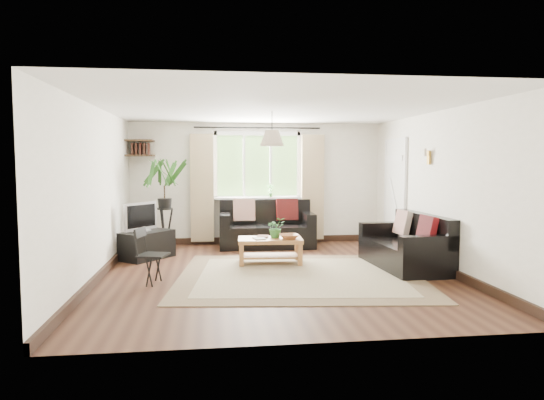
{
  "coord_description": "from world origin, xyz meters",
  "views": [
    {
      "loc": [
        -0.92,
        -6.93,
        1.64
      ],
      "look_at": [
        0.0,
        0.4,
        1.05
      ],
      "focal_mm": 32.0,
      "sensor_mm": 36.0,
      "label": 1
    }
  ],
  "objects": [
    {
      "name": "folding_chair",
      "position": [
        -1.7,
        -0.39,
        0.38
      ],
      "size": [
        0.48,
        0.48,
        0.76
      ],
      "primitive_type": null,
      "rotation": [
        0.0,
        0.0,
        1.31
      ],
      "color": "black",
      "rests_on": "floor"
    },
    {
      "name": "palm_stand",
      "position": [
        -1.77,
        2.11,
        0.85
      ],
      "size": [
        0.79,
        0.79,
        1.69
      ],
      "primitive_type": null,
      "rotation": [
        0.0,
        0.0,
        -0.22
      ],
      "color": "black",
      "rests_on": "floor"
    },
    {
      "name": "table_plant",
      "position": [
        0.1,
        0.72,
        0.58
      ],
      "size": [
        0.35,
        0.33,
        0.33
      ],
      "primitive_type": "imported",
      "rotation": [
        0.0,
        0.0,
        0.25
      ],
      "color": "#2A6628",
      "rests_on": "coffee_table"
    },
    {
      "name": "tv_stand",
      "position": [
        -2.01,
        1.35,
        0.23
      ],
      "size": [
        0.93,
        0.98,
        0.47
      ],
      "primitive_type": "cube",
      "rotation": [
        0.0,
        0.0,
        0.87
      ],
      "color": "black",
      "rests_on": "floor"
    },
    {
      "name": "floor",
      "position": [
        0.0,
        0.0,
        0.0
      ],
      "size": [
        5.5,
        5.5,
        0.0
      ],
      "primitive_type": "plane",
      "color": "black",
      "rests_on": "ground"
    },
    {
      "name": "wall_front",
      "position": [
        0.0,
        -2.75,
        1.2
      ],
      "size": [
        5.0,
        0.02,
        2.4
      ],
      "primitive_type": "cube",
      "color": "silver",
      "rests_on": "floor"
    },
    {
      "name": "book_b",
      "position": [
        -0.19,
        0.8,
        0.43
      ],
      "size": [
        0.22,
        0.27,
        0.02
      ],
      "primitive_type": "imported",
      "rotation": [
        0.0,
        0.0,
        -0.19
      ],
      "color": "brown",
      "rests_on": "coffee_table"
    },
    {
      "name": "ceiling",
      "position": [
        0.0,
        0.0,
        2.4
      ],
      "size": [
        5.5,
        5.5,
        0.0
      ],
      "primitive_type": "plane",
      "rotation": [
        3.14,
        0.0,
        0.0
      ],
      "color": "white",
      "rests_on": "floor"
    },
    {
      "name": "wall_left",
      "position": [
        -2.5,
        0.0,
        1.2
      ],
      "size": [
        0.02,
        5.5,
        2.4
      ],
      "primitive_type": "cube",
      "color": "silver",
      "rests_on": "floor"
    },
    {
      "name": "corner_shelf",
      "position": [
        -2.25,
        2.5,
        1.89
      ],
      "size": [
        0.5,
        0.5,
        0.34
      ],
      "primitive_type": null,
      "color": "black",
      "rests_on": "wall_back"
    },
    {
      "name": "window",
      "position": [
        0.0,
        2.71,
        1.55
      ],
      "size": [
        2.5,
        0.16,
        2.16
      ],
      "primitive_type": null,
      "color": "white",
      "rests_on": "wall_back"
    },
    {
      "name": "wall_right",
      "position": [
        2.5,
        0.0,
        1.2
      ],
      "size": [
        0.02,
        5.5,
        2.4
      ],
      "primitive_type": "cube",
      "color": "silver",
      "rests_on": "floor"
    },
    {
      "name": "door",
      "position": [
        2.47,
        1.7,
        1.0
      ],
      "size": [
        0.06,
        0.96,
        2.06
      ],
      "primitive_type": "cube",
      "color": "silver",
      "rests_on": "wall_right"
    },
    {
      "name": "wall_back",
      "position": [
        0.0,
        2.75,
        1.2
      ],
      "size": [
        5.0,
        0.02,
        2.4
      ],
      "primitive_type": "cube",
      "color": "silver",
      "rests_on": "floor"
    },
    {
      "name": "book_a",
      "position": [
        -0.26,
        0.6,
        0.42
      ],
      "size": [
        0.22,
        0.27,
        0.02
      ],
      "primitive_type": "imported",
      "rotation": [
        0.0,
        0.0,
        0.2
      ],
      "color": "silver",
      "rests_on": "coffee_table"
    },
    {
      "name": "coffee_table",
      "position": [
        0.01,
        0.68,
        0.21
      ],
      "size": [
        1.05,
        0.62,
        0.42
      ],
      "primitive_type": null,
      "rotation": [
        0.0,
        0.0,
        -0.07
      ],
      "color": "#945C30",
      "rests_on": "floor"
    },
    {
      "name": "sofa_back",
      "position": [
        0.13,
        2.24,
        0.42
      ],
      "size": [
        1.81,
        0.94,
        0.84
      ],
      "primitive_type": null,
      "rotation": [
        0.0,
        0.0,
        -0.02
      ],
      "color": "black",
      "rests_on": "floor"
    },
    {
      "name": "bowl",
      "position": [
        0.29,
        0.57,
        0.45
      ],
      "size": [
        0.35,
        0.35,
        0.08
      ],
      "primitive_type": "imported",
      "rotation": [
        0.0,
        0.0,
        0.16
      ],
      "color": "#A36138",
      "rests_on": "coffee_table"
    },
    {
      "name": "rug",
      "position": [
        0.32,
        -0.2,
        0.01
      ],
      "size": [
        3.73,
        3.3,
        0.02
      ],
      "primitive_type": "cube",
      "rotation": [
        0.0,
        0.0,
        -0.11
      ],
      "color": "beige",
      "rests_on": "floor"
    },
    {
      "name": "sill_plant",
      "position": [
        0.25,
        2.63,
        1.06
      ],
      "size": [
        0.14,
        0.1,
        0.27
      ],
      "primitive_type": "imported",
      "color": "#2D6023",
      "rests_on": "window"
    },
    {
      "name": "tv",
      "position": [
        -2.11,
        1.35,
        0.72
      ],
      "size": [
        0.6,
        0.65,
        0.51
      ],
      "primitive_type": null,
      "rotation": [
        0.0,
        0.0,
        0.87
      ],
      "color": "#A5A5AA",
      "rests_on": "tv_stand"
    },
    {
      "name": "wall_sconce",
      "position": [
        2.43,
        0.3,
        1.74
      ],
      "size": [
        0.12,
        0.12,
        0.28
      ],
      "primitive_type": null,
      "color": "beige",
      "rests_on": "wall_right"
    },
    {
      "name": "pendant_lamp",
      "position": [
        0.0,
        0.4,
        2.05
      ],
      "size": [
        0.36,
        0.36,
        0.54
      ],
      "primitive_type": null,
      "color": "beige",
      "rests_on": "ceiling"
    },
    {
      "name": "sofa_right",
      "position": [
        2.02,
        0.15,
        0.39
      ],
      "size": [
        1.73,
        0.94,
        0.79
      ],
      "primitive_type": null,
      "rotation": [
        0.0,
        0.0,
        -1.51
      ],
      "color": "black",
      "rests_on": "floor"
    }
  ]
}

